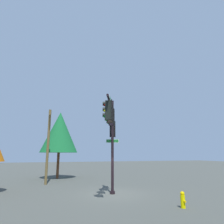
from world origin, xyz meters
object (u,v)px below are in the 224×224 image
Objects in this scene: utility_pole at (48,144)px; tree_far at (60,132)px; fire_hydrant at (183,200)px; signal_pole_assembly at (111,126)px.

utility_pole is 0.91× the size of tree_far.
tree_far reaches higher than fire_hydrant.
tree_far is at bearing -159.95° from fire_hydrant.
fire_hydrant is at bearing 32.42° from utility_pole.
tree_far is (-15.29, -5.58, 4.93)m from fire_hydrant.
fire_hydrant is 0.11× the size of tree_far.
fire_hydrant is at bearing 20.05° from tree_far.
fire_hydrant is (10.80, 6.86, -3.29)m from utility_pole.
utility_pole is 13.21m from fire_hydrant.
utility_pole reaches higher than signal_pole_assembly.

